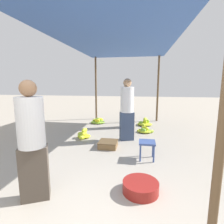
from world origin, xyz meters
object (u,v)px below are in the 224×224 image
at_px(banana_pile_right_1, 144,123).
at_px(stool, 147,145).
at_px(crate_near, 108,144).
at_px(vendor_foreground, 32,140).
at_px(basin_black, 141,187).
at_px(banana_pile_left_1, 83,135).
at_px(banana_pile_left_0, 98,121).
at_px(shopper_walking_mid, 127,109).
at_px(banana_pile_right_0, 145,130).
at_px(shopper_walking_far, 127,104).

bearing_deg(banana_pile_right_1, stool, -89.83).
bearing_deg(crate_near, vendor_foreground, -106.60).
distance_m(basin_black, banana_pile_left_1, 2.89).
relative_size(banana_pile_left_0, banana_pile_left_1, 1.19).
bearing_deg(vendor_foreground, crate_near, 73.40).
height_order(banana_pile_right_1, shopper_walking_mid, shopper_walking_mid).
relative_size(banana_pile_left_1, crate_near, 1.04).
bearing_deg(banana_pile_right_0, shopper_walking_mid, -121.54).
relative_size(banana_pile_right_0, shopper_walking_far, 0.38).
bearing_deg(shopper_walking_far, banana_pile_right_0, -41.31).
height_order(basin_black, shopper_walking_mid, shopper_walking_mid).
bearing_deg(banana_pile_left_1, crate_near, -34.97).
relative_size(banana_pile_right_0, shopper_walking_mid, 0.36).
height_order(stool, banana_pile_left_0, stool).
xyz_separation_m(banana_pile_left_0, banana_pile_left_1, (0.06, -2.00, 0.01)).
xyz_separation_m(stool, crate_near, (-0.95, 0.54, -0.24)).
distance_m(banana_pile_right_0, banana_pile_right_1, 0.98).
bearing_deg(crate_near, banana_pile_left_0, 109.55).
bearing_deg(crate_near, shopper_walking_mid, 59.06).
bearing_deg(banana_pile_right_0, stool, -89.85).
relative_size(stool, banana_pile_right_1, 0.67).
bearing_deg(vendor_foreground, banana_pile_left_1, 94.93).
relative_size(banana_pile_left_0, banana_pile_right_0, 0.93).
bearing_deg(banana_pile_left_0, vendor_foreground, -86.46).
xyz_separation_m(basin_black, shopper_walking_mid, (-0.41, 2.42, 0.82)).
height_order(stool, crate_near, stool).
height_order(vendor_foreground, shopper_walking_mid, shopper_walking_mid).
xyz_separation_m(banana_pile_right_0, crate_near, (-0.94, -1.55, 0.01)).
height_order(crate_near, shopper_walking_far, shopper_walking_far).
distance_m(vendor_foreground, stool, 2.30).
bearing_deg(basin_black, shopper_walking_far, 97.88).
bearing_deg(shopper_walking_mid, stool, -66.42).
relative_size(basin_black, banana_pile_left_1, 1.12).
distance_m(vendor_foreground, banana_pile_left_1, 2.84).
height_order(stool, shopper_walking_mid, shopper_walking_mid).
bearing_deg(banana_pile_right_0, banana_pile_left_1, -152.50).
distance_m(banana_pile_left_1, banana_pile_right_0, 2.04).
relative_size(crate_near, shopper_walking_mid, 0.27).
bearing_deg(basin_black, banana_pile_left_0, 111.95).
relative_size(vendor_foreground, banana_pile_right_0, 2.69).
relative_size(banana_pile_right_1, shopper_walking_far, 0.36).
bearing_deg(vendor_foreground, banana_pile_left_0, 93.54).
bearing_deg(banana_pile_left_1, banana_pile_right_1, 46.80).
xyz_separation_m(vendor_foreground, banana_pile_left_1, (-0.24, 2.73, -0.77)).
distance_m(banana_pile_left_1, crate_near, 1.06).
bearing_deg(banana_pile_right_1, vendor_foreground, -108.65).
bearing_deg(banana_pile_left_0, stool, -59.25).
bearing_deg(banana_pile_right_0, banana_pile_right_1, 90.21).
bearing_deg(basin_black, stool, 84.16).
distance_m(basin_black, banana_pile_left_0, 4.68).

